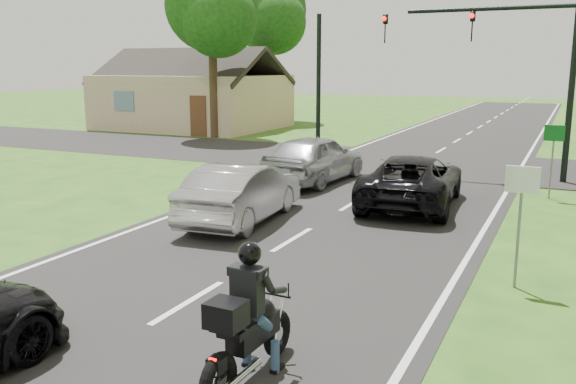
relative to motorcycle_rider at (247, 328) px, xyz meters
The scene contains 14 objects.
ground 2.83m from the motorcycle_rider, 139.51° to the left, with size 140.00×140.00×0.00m, color #235016.
road 11.98m from the motorcycle_rider, 100.04° to the left, with size 8.00×100.00×0.01m, color black.
cross_road 17.92m from the motorcycle_rider, 96.69° to the left, with size 60.00×7.00×0.01m, color black.
motorcycle_rider is the anchor object (origin of this frame).
dark_suv 10.24m from the motorcycle_rider, 93.11° to the left, with size 2.30×5.00×1.39m, color black.
silver_sedan 7.78m from the motorcycle_rider, 119.97° to the left, with size 1.53×4.39×1.45m, color #B0AFB4.
silver_suv 12.96m from the motorcycle_rider, 109.25° to the left, with size 1.87×4.65×1.58m, color #9C9EA4.
traffic_signal 16.20m from the motorcycle_rider, 85.46° to the left, with size 6.38×0.44×6.00m.
signal_pole_far 21.21m from the motorcycle_rider, 110.22° to the left, with size 0.20×0.20×6.00m, color black.
sign_white 5.51m from the motorcycle_rider, 61.23° to the left, with size 0.55×0.07×2.12m.
sign_green 13.10m from the motorcycle_rider, 77.56° to the left, with size 0.55×0.07×2.12m.
tree_left_near 26.27m from the motorcycle_rider, 122.65° to the left, with size 5.12×4.96×9.22m.
tree_left_far 35.85m from the motorcycle_rider, 116.58° to the left, with size 5.76×5.58×10.14m.
house 31.51m from the motorcycle_rider, 125.05° to the left, with size 10.20×8.00×4.84m.
Camera 1 is at (5.42, -7.70, 3.75)m, focal length 38.00 mm.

